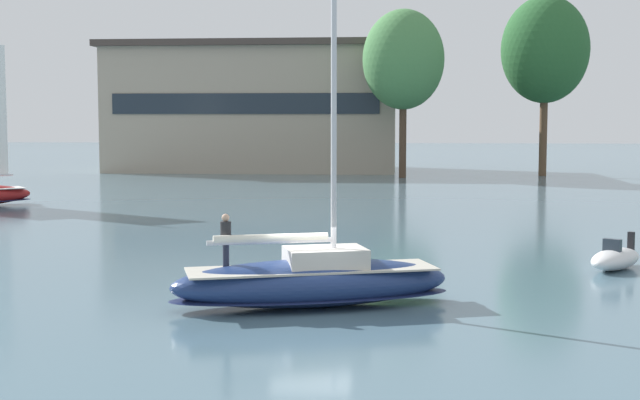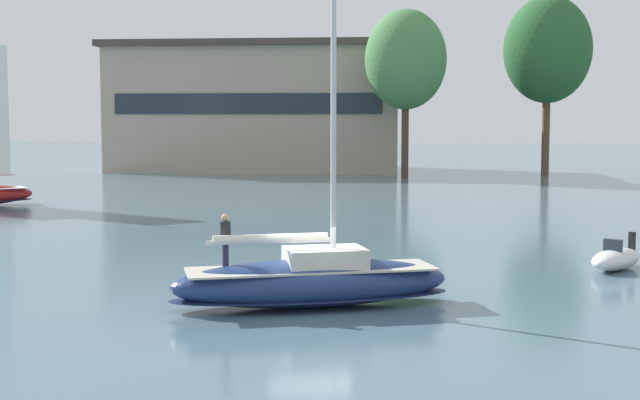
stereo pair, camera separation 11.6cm
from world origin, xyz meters
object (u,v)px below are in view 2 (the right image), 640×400
at_px(sailboat_main, 312,280).
at_px(motor_tender, 616,259).
at_px(tree_shore_left, 406,60).
at_px(tree_shore_center, 548,50).

height_order(sailboat_main, motor_tender, sailboat_main).
xyz_separation_m(tree_shore_left, sailboat_main, (-3.11, -63.64, -11.05)).
relative_size(tree_shore_left, tree_shore_center, 0.91).
bearing_deg(tree_shore_left, sailboat_main, -92.80).
bearing_deg(tree_shore_center, tree_shore_left, -163.80).
distance_m(tree_shore_center, motor_tender, 61.64).
distance_m(tree_shore_center, sailboat_main, 71.28).
height_order(tree_shore_left, motor_tender, tree_shore_left).
bearing_deg(tree_shore_left, tree_shore_center, 16.20).
height_order(tree_shore_center, sailboat_main, tree_shore_center).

